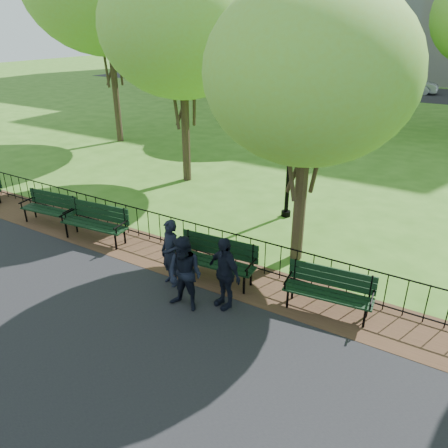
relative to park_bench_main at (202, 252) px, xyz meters
The scene contains 19 objects.
ground 1.34m from the park_bench_main, 78.40° to the right, with size 120.00×120.00×0.00m, color #36651A.
asphalt_path 4.58m from the park_bench_main, 87.08° to the right, with size 60.00×9.20×0.01m, color black.
dirt_strip 0.81m from the park_bench_main, 58.43° to the left, with size 60.00×1.60×0.01m, color #342315.
far_street 33.88m from the park_bench_main, 89.61° to the left, with size 70.00×9.00×0.01m, color black.
iron_fence 0.93m from the park_bench_main, 75.24° to the left, with size 24.06×0.06×1.00m.
park_bench_main is the anchor object (origin of this frame).
park_bench_left_a 3.63m from the park_bench_main, behind, with size 2.02×0.82×1.12m.
park_bench_left_b 5.62m from the park_bench_main, behind, with size 1.87×0.76×1.04m.
park_bench_right_a 3.03m from the park_bench_main, ahead, with size 1.88×0.77×1.04m.
lamppost 4.61m from the park_bench_main, 86.90° to the left, with size 0.34×0.34×3.77m.
tree_near_w 8.63m from the park_bench_main, 128.35° to the left, with size 5.62×5.62×7.83m.
tree_near_e 4.65m from the park_bench_main, 52.94° to the left, with size 4.72×4.72×6.58m.
tree_far_c 19.40m from the park_bench_main, 103.01° to the left, with size 6.55×6.55×9.13m.
tree_far_w 29.28m from the park_bench_main, 116.36° to the left, with size 7.17×7.17×10.00m.
person_left 0.76m from the park_bench_main, 126.04° to the right, with size 0.58×0.38×1.60m, color black.
person_mid 1.30m from the park_bench_main, 71.89° to the right, with size 0.81×0.42×1.66m, color black.
person_right 1.28m from the park_bench_main, 34.28° to the right, with size 0.95×0.39×1.62m, color black.
taxi 35.88m from the park_bench_main, 109.95° to the left, with size 1.80×4.47×1.52m, color yellow.
sedan_silver 33.98m from the park_bench_main, 92.14° to the left, with size 1.51×4.34×1.43m, color #A5A9AD.
Camera 1 is at (4.87, -6.31, 5.59)m, focal length 35.00 mm.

